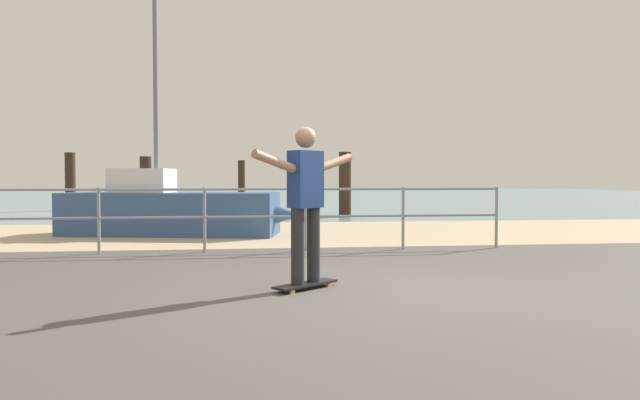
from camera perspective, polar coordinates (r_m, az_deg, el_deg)
ground_plane at (r=5.55m, az=8.11°, el=-10.40°), size 24.00×10.00×0.04m
beach_strip at (r=13.36m, az=-1.09°, el=-3.10°), size 24.00×6.00×0.04m
sea_surface at (r=41.27m, az=-5.34°, el=0.35°), size 72.00×50.00×0.04m
railing_fence at (r=9.94m, az=-15.41°, el=-0.90°), size 11.39×0.05×1.05m
sailboat at (r=13.05m, az=-13.10°, el=-0.98°), size 5.07×2.28×5.08m
skateboard at (r=6.52m, az=-1.35°, el=-7.91°), size 0.74×0.67×0.08m
skateboarder at (r=6.43m, az=-1.35°, el=0.46°), size 1.17×0.99×1.65m
groyne_post_0 at (r=24.24m, az=-22.29°, el=1.59°), size 0.37×0.37×2.15m
groyne_post_1 at (r=20.85m, az=-15.96°, el=1.30°), size 0.37×0.37×1.92m
groyne_post_2 at (r=22.46m, az=-7.34°, el=1.33°), size 0.26×0.26×1.86m
groyne_post_3 at (r=18.60m, az=2.35°, el=1.42°), size 0.37×0.37×2.00m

